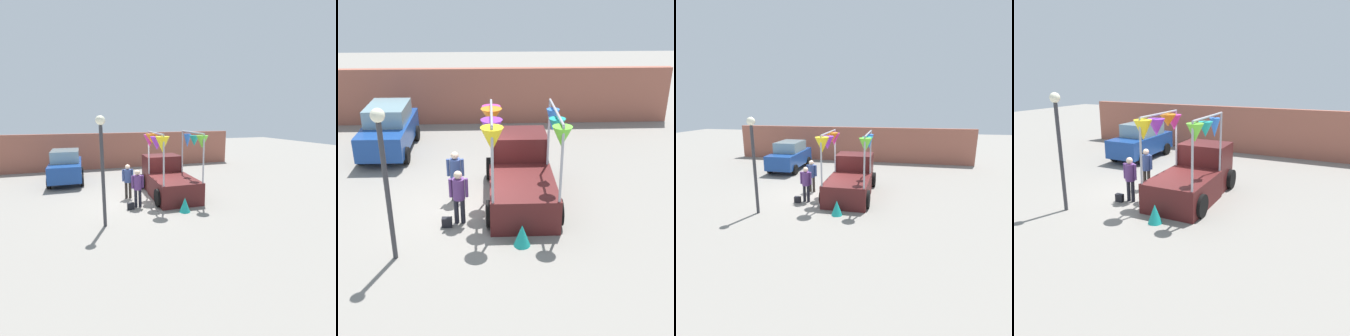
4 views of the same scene
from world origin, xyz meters
The scene contains 9 objects.
ground_plane centered at (0.00, 0.00, 0.00)m, with size 60.00×60.00×0.00m, color gray.
vendor_truck centered at (1.37, 0.57, 0.93)m, with size 2.51×4.14×3.12m.
parked_car centered at (-3.49, 4.68, 0.94)m, with size 1.88×4.00×1.88m.
person_customer centered at (-0.41, -0.92, 0.97)m, with size 0.53×0.34×1.61m.
person_vendor centered at (-0.59, 0.44, 0.97)m, with size 0.53×0.34×1.61m.
handbag centered at (-0.76, -1.12, 0.14)m, with size 0.28×0.16×0.28m, color black.
street_lamp centered at (-1.91, -2.52, 2.51)m, with size 0.32×0.32×3.82m.
brick_boundary_wall centered at (0.00, 8.23, 1.30)m, with size 18.00×0.36×2.60m, color #9E5947.
folded_kite_bundle_teal centered at (1.26, -2.11, 0.30)m, with size 0.44×0.44×0.60m, color teal.
Camera 2 is at (0.48, -11.23, 6.30)m, focal length 45.00 mm.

